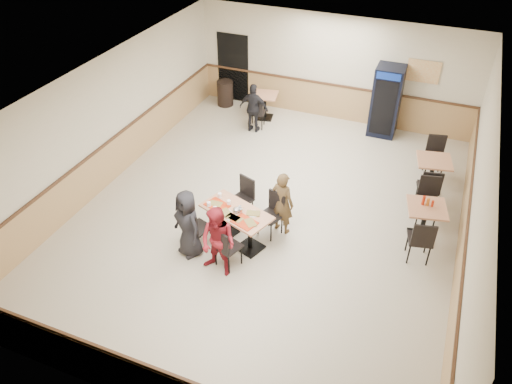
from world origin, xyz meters
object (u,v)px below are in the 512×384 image
at_px(trash_bin, 225,93).
at_px(diner_woman_right, 218,242).
at_px(diner_man_opposite, 282,203).
at_px(back_table, 265,102).
at_px(diner_woman_left, 188,224).
at_px(lone_diner, 254,108).
at_px(side_table_far, 432,170).
at_px(main_table, 237,221).
at_px(side_table_near, 425,217).
at_px(pepsi_cooler, 386,101).

bearing_deg(trash_bin, diner_woman_right, -65.87).
bearing_deg(diner_man_opposite, back_table, -50.47).
relative_size(diner_woman_left, diner_woman_right, 0.99).
relative_size(lone_diner, side_table_far, 1.56).
bearing_deg(main_table, side_table_far, 63.93).
height_order(side_table_near, back_table, side_table_near).
distance_m(diner_woman_right, side_table_far, 5.52).
bearing_deg(pepsi_cooler, lone_diner, -160.31).
xyz_separation_m(diner_man_opposite, trash_bin, (-3.64, 4.99, -0.33)).
distance_m(main_table, diner_man_opposite, 1.01).
bearing_deg(main_table, pepsi_cooler, 91.02).
distance_m(diner_woman_right, back_table, 6.45).
bearing_deg(side_table_near, diner_woman_left, -152.64).
height_order(diner_woman_left, diner_woman_right, diner_woman_right).
xyz_separation_m(side_table_far, trash_bin, (-6.36, 2.27, -0.16)).
bearing_deg(main_table, diner_man_opposite, 62.10).
height_order(lone_diner, side_table_far, lone_diner).
bearing_deg(trash_bin, main_table, -62.77).
distance_m(lone_diner, back_table, 0.87).
bearing_deg(diner_woman_right, main_table, 103.91).
relative_size(lone_diner, trash_bin, 1.82).
relative_size(diner_woman_left, side_table_far, 1.63).
relative_size(side_table_near, trash_bin, 1.18).
bearing_deg(pepsi_cooler, trash_bin, 179.93).
bearing_deg(pepsi_cooler, main_table, -109.03).
xyz_separation_m(diner_man_opposite, side_table_near, (2.77, 0.85, -0.18)).
bearing_deg(diner_man_opposite, side_table_far, -120.88).
height_order(diner_woman_right, side_table_near, diner_woman_right).
relative_size(diner_man_opposite, side_table_far, 1.59).
relative_size(diner_woman_left, trash_bin, 1.91).
distance_m(side_table_far, pepsi_cooler, 2.82).
bearing_deg(main_table, trash_bin, 136.69).
bearing_deg(pepsi_cooler, back_table, -173.93).
bearing_deg(trash_bin, lone_diner, -39.70).
relative_size(lone_diner, pepsi_cooler, 0.72).
relative_size(diner_woman_left, back_table, 1.79).
relative_size(diner_woman_left, side_table_near, 1.62).
bearing_deg(lone_diner, back_table, -92.33).
relative_size(side_table_near, pepsi_cooler, 0.47).
bearing_deg(diner_man_opposite, diner_woman_right, 81.35).
xyz_separation_m(diner_man_opposite, lone_diner, (-2.20, 3.79, -0.02)).
height_order(main_table, trash_bin, main_table).
bearing_deg(back_table, diner_woman_right, -76.40).
xyz_separation_m(main_table, pepsi_cooler, (1.90, 5.70, 0.46)).
relative_size(main_table, pepsi_cooler, 0.82).
xyz_separation_m(diner_woman_left, diner_woman_right, (0.78, -0.28, 0.01)).
bearing_deg(side_table_far, diner_man_opposite, -135.06).
bearing_deg(diner_woman_right, back_table, 114.59).
height_order(lone_diner, pepsi_cooler, pepsi_cooler).
xyz_separation_m(diner_woman_right, back_table, (-1.51, 6.26, -0.25)).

